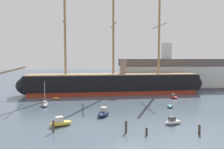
% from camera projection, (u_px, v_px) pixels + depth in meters
% --- Properties ---
extents(ground_plane, '(400.00, 400.00, 0.00)m').
position_uv_depth(ground_plane, '(126.00, 147.00, 31.86)').
color(ground_plane, '#4C5B6B').
extents(tall_ship, '(69.18, 15.20, 33.26)m').
position_uv_depth(tall_ship, '(113.00, 83.00, 77.17)').
color(tall_ship, maroon).
rests_on(tall_ship, ground).
extents(motorboat_foreground_left, '(4.54, 3.45, 1.76)m').
position_uv_depth(motorboat_foreground_left, '(61.00, 123.00, 41.55)').
color(motorboat_foreground_left, gold).
rests_on(motorboat_foreground_left, ground).
extents(motorboat_foreground_right, '(3.73, 2.35, 1.46)m').
position_uv_depth(motorboat_foreground_right, '(173.00, 121.00, 42.67)').
color(motorboat_foreground_right, silver).
rests_on(motorboat_foreground_right, ground).
extents(motorboat_near_centre, '(3.58, 4.84, 1.88)m').
position_uv_depth(motorboat_near_centre, '(103.00, 113.00, 48.46)').
color(motorboat_near_centre, '#1E284C').
rests_on(motorboat_near_centre, ground).
extents(sailboat_mid_left, '(2.17, 5.07, 6.39)m').
position_uv_depth(sailboat_mid_left, '(45.00, 104.00, 58.28)').
color(sailboat_mid_left, gray).
rests_on(sailboat_mid_left, ground).
extents(dinghy_mid_right, '(2.32, 3.22, 0.70)m').
position_uv_depth(dinghy_mid_right, '(170.00, 106.00, 56.72)').
color(dinghy_mid_right, '#236670').
rests_on(dinghy_mid_right, ground).
extents(dinghy_alongside_bow, '(2.93, 2.20, 0.63)m').
position_uv_depth(dinghy_alongside_bow, '(56.00, 98.00, 67.39)').
color(dinghy_alongside_bow, orange).
rests_on(dinghy_alongside_bow, ground).
extents(motorboat_alongside_stern, '(2.53, 3.48, 1.35)m').
position_uv_depth(motorboat_alongside_stern, '(174.00, 97.00, 69.03)').
color(motorboat_alongside_stern, '#B22D28').
rests_on(motorboat_alongside_stern, ground).
extents(sailboat_far_left, '(1.57, 4.12, 5.24)m').
position_uv_depth(sailboat_far_left, '(33.00, 90.00, 83.92)').
color(sailboat_far_left, gold).
rests_on(sailboat_far_left, ground).
extents(motorboat_far_right, '(2.95, 3.68, 1.44)m').
position_uv_depth(motorboat_far_right, '(186.00, 89.00, 84.98)').
color(motorboat_far_right, gold).
rests_on(motorboat_far_right, ground).
extents(motorboat_distant_centre, '(2.25, 3.74, 1.47)m').
position_uv_depth(motorboat_distant_centre, '(103.00, 86.00, 93.54)').
color(motorboat_distant_centre, gold).
rests_on(motorboat_distant_centre, ground).
extents(mooring_piling_nearest, '(0.38, 0.38, 1.57)m').
position_uv_depth(mooring_piling_nearest, '(199.00, 129.00, 37.13)').
color(mooring_piling_nearest, '#423323').
rests_on(mooring_piling_nearest, ground).
extents(mooring_piling_left_pair, '(0.34, 0.34, 1.23)m').
position_uv_depth(mooring_piling_left_pair, '(147.00, 131.00, 36.64)').
color(mooring_piling_left_pair, '#382B1E').
rests_on(mooring_piling_left_pair, ground).
extents(mooring_piling_right_pair, '(0.35, 0.35, 2.05)m').
position_uv_depth(mooring_piling_right_pair, '(53.00, 126.00, 38.00)').
color(mooring_piling_right_pair, '#4C3D2D').
rests_on(mooring_piling_right_pair, ground).
extents(mooring_piling_midwater, '(0.40, 0.40, 1.97)m').
position_uv_depth(mooring_piling_midwater, '(126.00, 127.00, 37.94)').
color(mooring_piling_midwater, '#4C3D2D').
rests_on(mooring_piling_midwater, ground).
extents(dockside_warehouse_right, '(55.11, 14.20, 18.02)m').
position_uv_depth(dockside_warehouse_right, '(183.00, 73.00, 91.71)').
color(dockside_warehouse_right, '#565659').
rests_on(dockside_warehouse_right, ground).
extents(seagull_in_flight, '(0.49, 1.07, 0.13)m').
position_uv_depth(seagull_in_flight, '(155.00, 68.00, 60.44)').
color(seagull_in_flight, silver).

